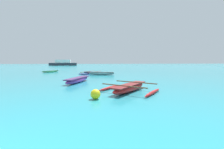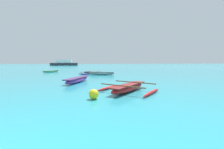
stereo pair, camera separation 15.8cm
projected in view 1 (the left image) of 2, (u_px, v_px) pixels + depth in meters
name	position (u px, v px, depth m)	size (l,w,h in m)	color
moored_boat_0	(102.00, 73.00, 21.37)	(3.72, 1.26, 0.44)	#7BA3A5
moored_boat_1	(91.00, 73.00, 23.74)	(3.91, 4.83, 0.36)	#3A3C8D
moored_boat_2	(50.00, 71.00, 26.73)	(2.57, 2.93, 0.29)	#57C279
moored_boat_3	(78.00, 80.00, 13.71)	(2.17, 4.10, 0.48)	#763793
moored_boat_4	(130.00, 88.00, 9.69)	(4.20, 4.14, 0.53)	red
mooring_buoy_0	(96.00, 94.00, 7.72)	(0.52, 0.52, 0.52)	yellow
distant_ferry	(63.00, 63.00, 71.20)	(12.52, 2.75, 2.75)	#2D333D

